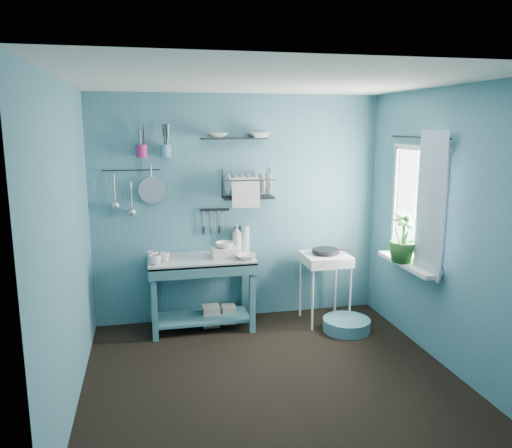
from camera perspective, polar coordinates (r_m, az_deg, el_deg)
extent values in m
plane|color=black|center=(4.56, 1.76, -17.08)|extent=(3.20, 3.20, 0.00)
plane|color=silver|center=(4.03, 1.97, 16.02)|extent=(3.20, 3.20, 0.00)
plane|color=#3C6D7B|center=(5.56, -1.94, 1.75)|extent=(3.20, 0.00, 3.20)
plane|color=#3C6D7B|center=(2.75, 9.65, -8.30)|extent=(3.20, 0.00, 3.20)
plane|color=#3C6D7B|center=(4.04, -20.71, -2.54)|extent=(0.00, 3.00, 3.00)
plane|color=#3C6D7B|center=(4.77, 20.85, -0.57)|extent=(0.00, 3.00, 3.00)
cube|color=#376873|center=(5.43, -6.20, -7.87)|extent=(1.20, 0.76, 0.79)
imported|color=silver|center=(5.13, -11.46, -4.03)|extent=(0.12, 0.12, 0.10)
imported|color=silver|center=(5.22, -10.38, -3.72)|extent=(0.14, 0.14, 0.09)
imported|color=silver|center=(5.28, -11.71, -3.59)|extent=(0.17, 0.17, 0.10)
cube|color=beige|center=(5.32, -3.59, -3.25)|extent=(0.28, 0.22, 0.10)
imported|color=silver|center=(5.30, -3.60, -2.41)|extent=(0.20, 0.19, 0.06)
imported|color=beige|center=(5.53, -2.21, -1.61)|extent=(0.11, 0.12, 0.30)
cylinder|color=silver|center=(5.57, -1.24, -1.61)|extent=(0.09, 0.09, 0.28)
imported|color=silver|center=(5.23, -1.20, -3.74)|extent=(0.22, 0.22, 0.05)
cube|color=white|center=(5.63, 7.85, -7.25)|extent=(0.54, 0.54, 0.78)
cylinder|color=black|center=(5.51, 7.97, -3.04)|extent=(0.30, 0.30, 0.03)
cube|color=black|center=(5.49, -4.74, 1.64)|extent=(0.32, 0.03, 0.03)
cube|color=black|center=(5.41, -0.91, 4.63)|extent=(0.58, 0.33, 0.32)
cube|color=black|center=(5.38, -2.52, 9.72)|extent=(0.72, 0.26, 0.01)
imported|color=silver|center=(5.35, -4.38, 10.16)|extent=(0.22, 0.22, 0.05)
imported|color=silver|center=(5.43, 0.36, 9.68)|extent=(0.24, 0.24, 0.06)
cylinder|color=#9D1D5E|center=(5.32, -12.91, 8.12)|extent=(0.11, 0.11, 0.13)
cylinder|color=teal|center=(5.32, -10.29, 8.22)|extent=(0.11, 0.11, 0.13)
cylinder|color=#ABAFB3|center=(5.39, -11.83, 3.82)|extent=(0.28, 0.03, 0.28)
cylinder|color=#ABAFB3|center=(5.40, -15.87, 3.90)|extent=(0.01, 0.01, 0.30)
cylinder|color=#ABAFB3|center=(5.41, -14.06, 3.15)|extent=(0.01, 0.01, 0.30)
cylinder|color=black|center=(5.39, -14.09, 5.99)|extent=(0.60, 0.01, 0.01)
plane|color=white|center=(5.11, 18.09, 2.07)|extent=(0.00, 1.10, 1.10)
cube|color=white|center=(5.19, 16.89, -4.40)|extent=(0.16, 0.95, 0.04)
plane|color=silver|center=(4.81, 19.25, 2.07)|extent=(0.00, 1.35, 1.35)
cylinder|color=black|center=(5.03, 18.09, 9.39)|extent=(0.02, 1.05, 0.02)
imported|color=#285E25|center=(5.12, 16.48, -1.43)|extent=(0.36, 0.36, 0.51)
cube|color=tan|center=(5.59, -5.16, -10.39)|extent=(0.18, 0.18, 0.22)
cube|color=tan|center=(5.65, -3.15, -10.24)|extent=(0.15, 0.15, 0.20)
cylinder|color=teal|center=(5.53, 10.30, -11.26)|extent=(0.51, 0.51, 0.13)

